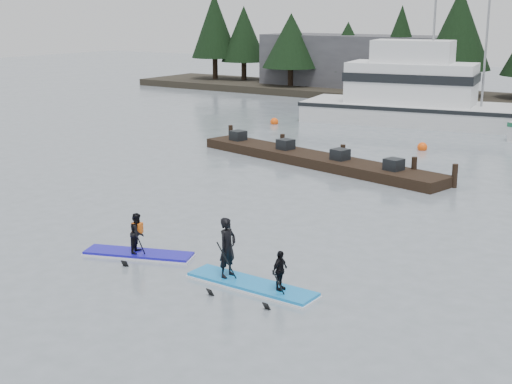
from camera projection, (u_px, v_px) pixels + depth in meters
The scene contains 8 objects.
ground at pixel (137, 274), 19.97m from camera, with size 160.00×160.00×0.00m, color slate.
waterfront_building at pixel (364, 64), 62.32m from camera, with size 18.00×6.00×5.00m, color #4C4C51.
fishing_boat_large at pixel (434, 112), 45.77m from camera, with size 18.39×7.94×10.03m.
floating_dock at pixel (316, 160), 33.98m from camera, with size 13.98×1.86×0.47m, color black.
buoy_b at pixel (422, 150), 37.56m from camera, with size 0.53×0.53×0.53m, color #FF530C.
buoy_a at pixel (274, 124), 46.03m from camera, with size 0.52×0.52×0.52m, color #FF530C.
paddleboard_solo at pixel (138, 243), 21.37m from camera, with size 3.36×1.90×1.81m.
paddleboard_duo at pixel (247, 268), 19.01m from camera, with size 3.78×1.18×2.31m.
Camera 1 is at (13.19, -13.76, 7.22)m, focal length 50.00 mm.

